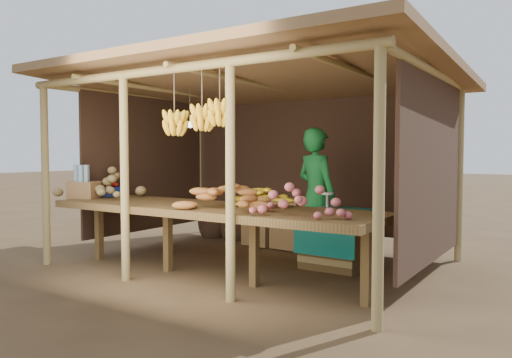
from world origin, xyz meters
The scene contains 13 objects.
ground centered at (0.00, 0.00, 0.00)m, with size 60.00×60.00×0.00m, color brown.
stall_structure centered at (0.01, 0.11, 1.93)m, with size 4.70×3.50×2.43m.
counter centered at (0.00, -0.95, 0.74)m, with size 3.90×1.05×0.80m.
potato_heap centered at (-1.82, -0.85, 0.99)m, with size 1.10×0.66×0.37m, color #9D8651, non-canonical shape.
sweet_potato_heap centered at (0.30, -1.13, 0.98)m, with size 0.98×0.59×0.36m, color #B26A2D, non-canonical shape.
onion_heap centered at (1.28, -1.16, 0.98)m, with size 0.89×0.53×0.36m, color #C05D5F, non-canonical shape.
banana_pile centered at (0.56, -0.64, 0.97)m, with size 0.62×0.37×0.35m, color gold, non-canonical shape.
tomato_basin centered at (-1.90, -0.68, 0.87)m, with size 0.34×0.34×0.18m.
bottle_box centered at (-1.90, -1.09, 0.96)m, with size 0.41×0.37×0.42m.
vendor centered at (0.64, 0.40, 0.84)m, with size 0.61×0.40×1.69m, color #197130.
tarp_crate centered at (0.95, 0.27, 0.38)m, with size 0.78×0.68×0.92m.
carton_stack centered at (-0.23, 0.97, 0.31)m, with size 0.96×0.39×0.71m.
burlap_sacks centered at (-1.40, 1.20, 0.29)m, with size 0.93×0.49×0.66m.
Camera 1 is at (3.39, -5.19, 1.37)m, focal length 35.00 mm.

